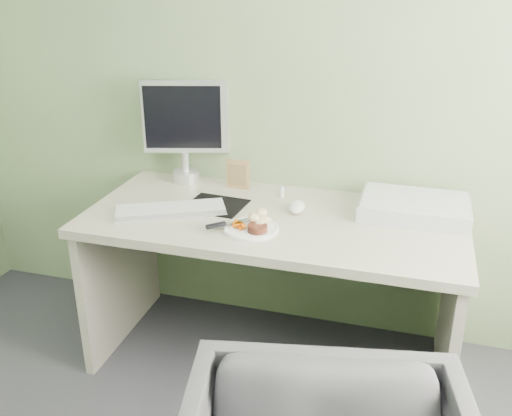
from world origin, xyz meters
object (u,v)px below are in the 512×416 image
(desk, at_px, (273,254))
(plate, at_px, (251,229))
(monitor, at_px, (185,125))
(scanner, at_px, (414,208))

(desk, distance_m, plate, 0.25)
(desk, height_order, monitor, monitor)
(scanner, bearing_deg, desk, -162.89)
(desk, bearing_deg, scanner, 16.44)
(desk, xyz_separation_m, scanner, (0.57, 0.17, 0.22))
(plate, bearing_deg, monitor, 134.74)
(plate, height_order, monitor, monitor)
(plate, xyz_separation_m, scanner, (0.62, 0.33, 0.03))
(plate, relative_size, scanner, 0.49)
(scanner, xyz_separation_m, monitor, (-1.09, 0.14, 0.24))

